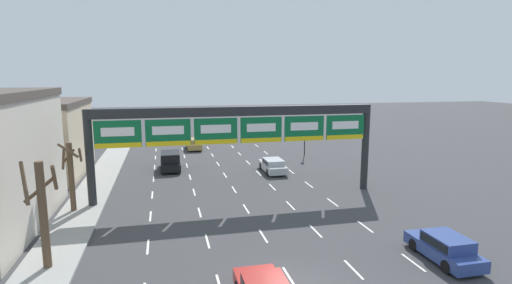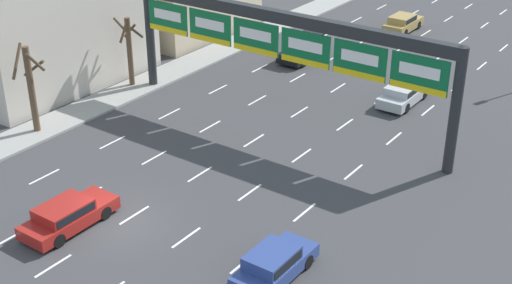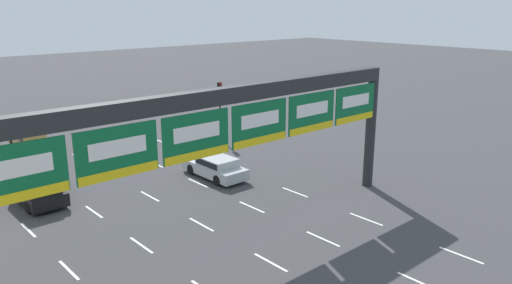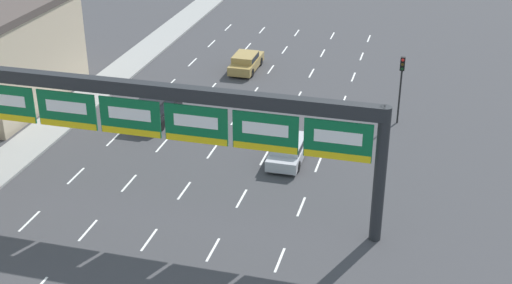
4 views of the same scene
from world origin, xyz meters
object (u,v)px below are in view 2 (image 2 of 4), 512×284
Objects in this scene: car_gold at (403,23)px; suv_black at (303,47)px; car_red at (67,214)px; car_silver at (403,93)px; tree_bare_closest at (129,47)px; tree_bare_second at (31,85)px; sign_gantry at (283,38)px; car_blue at (274,263)px.

car_gold is 11.31m from suv_black.
car_red is 23.59m from car_silver.
tree_bare_closest reaches higher than car_silver.
tree_bare_second reaches higher than car_silver.
car_red is 0.98× the size of tree_bare_closest.
sign_gantry is 4.78× the size of car_silver.
tree_bare_closest is (-16.54, -8.12, 2.12)m from car_silver.
sign_gantry is at bearing -85.04° from car_gold.
car_blue is 23.53m from tree_bare_closest.
tree_bare_closest is (-9.92, -22.30, 2.08)m from car_gold.
tree_bare_closest is at bearing 93.33° from tree_bare_second.
car_red is (0.10, -36.85, -0.03)m from car_gold.
car_gold reaches higher than car_silver.
car_blue is 27.07m from suv_black.
car_blue is 0.93× the size of suv_black.
car_gold is 32.39m from tree_bare_second.
car_blue is (10.12, -34.45, -0.00)m from car_gold.
tree_bare_second reaches higher than car_red.
sign_gantry is 4.76× the size of suv_black.
tree_bare_closest reaches higher than car_blue.
tree_bare_closest is (-6.77, -11.44, 1.84)m from suv_black.
car_red is at bearing -96.50° from sign_gantry.
tree_bare_second is (-16.04, -16.72, 2.34)m from car_silver.
tree_bare_closest is at bearing 124.54° from car_red.
car_silver is (-3.50, 20.27, -0.03)m from car_blue.
car_red is at bearing -166.54° from car_blue.
car_gold and car_blue have the same top height.
sign_gantry is 16.27m from car_red.
suv_black is 21.10m from tree_bare_second.
car_silver is 18.55m from tree_bare_closest.
car_blue is at bearing -80.20° from car_silver.
suv_black is at bearing 97.12° from car_red.
sign_gantry is 12.11m from tree_bare_closest.
suv_black is 13.42m from tree_bare_closest.
car_gold is 0.85× the size of tree_bare_second.
tree_bare_second reaches higher than car_blue.
tree_bare_second is (-11.28, -9.50, -2.47)m from sign_gantry.
car_gold is (-1.86, 21.41, -4.78)m from sign_gantry.
tree_bare_closest is (-20.04, 12.15, 2.09)m from car_blue.
sign_gantry is 12.52m from suv_black.
tree_bare_closest reaches higher than car_gold.
car_red is at bearing -82.88° from suv_black.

